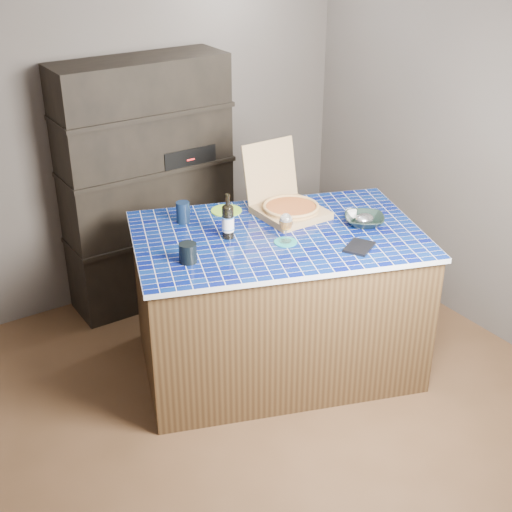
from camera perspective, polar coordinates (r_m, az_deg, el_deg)
room at (r=3.81m, az=0.89°, el=3.45°), size 3.50×3.50×3.50m
shelving_unit at (r=5.18m, az=-8.64°, el=5.64°), size 1.20×0.41×1.80m
kitchen_island at (r=4.51m, az=1.68°, el=-3.61°), size 1.99×1.60×0.95m
pizza_box at (r=4.53m, az=2.62°, el=4.05°), size 0.39×0.47×0.42m
mead_bottle at (r=4.19m, az=-2.26°, el=2.84°), size 0.07×0.07×0.28m
teal_trivet at (r=4.18m, az=2.38°, el=1.12°), size 0.14×0.14×0.01m
wine_glass at (r=4.12m, az=2.41°, el=2.68°), size 0.08×0.08×0.18m
tumbler at (r=3.95m, az=-5.47°, el=0.25°), size 0.10×0.10×0.11m
dvd_case at (r=4.15m, az=8.26°, el=0.71°), size 0.23×0.21×0.02m
bowl at (r=4.44m, az=8.65°, el=2.85°), size 0.34×0.34×0.06m
foil_contents at (r=4.44m, az=8.66°, el=2.97°), size 0.12×0.10×0.06m
white_jar at (r=4.52m, az=7.62°, el=3.33°), size 0.07×0.07×0.06m
navy_cup at (r=4.43m, az=-5.86°, el=3.50°), size 0.08×0.08×0.13m
green_trivet at (r=4.59m, az=-2.39°, el=3.66°), size 0.20×0.20×0.01m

